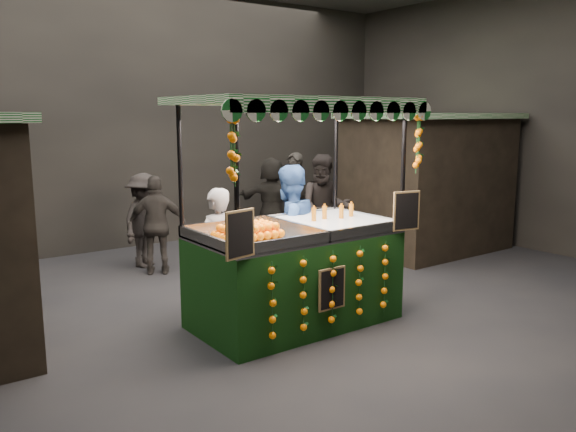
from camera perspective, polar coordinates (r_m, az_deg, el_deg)
ground at (r=7.69m, az=-0.01°, el=-9.64°), size 12.00×12.00×0.00m
market_hall at (r=7.28m, az=-0.01°, el=16.30°), size 12.10×10.10×5.05m
neighbour_stall_right at (r=11.43m, az=13.53°, el=3.32°), size 3.00×2.20×2.60m
juice_stall at (r=7.13m, az=0.94°, el=-3.98°), size 2.86×1.68×2.77m
vendor_grey at (r=7.54m, az=-7.02°, el=-3.52°), size 0.69×0.55×1.66m
vendor_blue at (r=8.03m, az=0.06°, el=-1.72°), size 0.98×0.79×1.90m
shopper_1 at (r=10.19m, az=3.62°, el=0.74°), size 1.17×1.12×1.90m
shopper_2 at (r=9.62m, az=-12.75°, el=-0.88°), size 1.02×0.77×1.62m
shopper_3 at (r=10.14m, az=-13.97°, el=-0.41°), size 1.19×1.09×1.60m
shopper_5 at (r=11.78m, az=-1.55°, el=1.62°), size 1.46×1.54×1.73m
shopper_6 at (r=11.79m, az=0.58°, el=1.84°), size 0.49×0.70×1.82m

